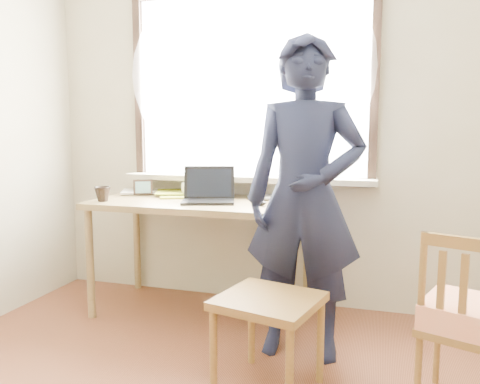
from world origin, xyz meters
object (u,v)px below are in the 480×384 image
(desk, at_px, (202,212))
(mug_dark, at_px, (103,194))
(laptop, at_px, (209,193))
(person, at_px, (305,199))
(side_chair, at_px, (469,318))
(work_chair, at_px, (269,311))
(mug_white, at_px, (190,189))

(desk, xyz_separation_m, mug_dark, (-0.63, -0.23, 0.13))
(laptop, xyz_separation_m, person, (0.71, -0.37, 0.04))
(laptop, height_order, mug_dark, laptop)
(side_chair, distance_m, person, 0.99)
(work_chair, bearing_deg, side_chair, 4.92)
(laptop, relative_size, mug_white, 3.17)
(desk, height_order, side_chair, side_chair)
(laptop, bearing_deg, person, -27.62)
(mug_dark, bearing_deg, person, -6.99)
(desk, xyz_separation_m, laptop, (0.07, -0.03, 0.14))
(desk, bearing_deg, side_chair, -25.83)
(desk, bearing_deg, work_chair, -51.15)
(mug_dark, distance_m, side_chair, 2.31)
(laptop, distance_m, side_chair, 1.73)
(mug_white, bearing_deg, person, -31.84)
(laptop, bearing_deg, side_chair, -25.82)
(person, bearing_deg, side_chair, -26.90)
(mug_white, xyz_separation_m, mug_dark, (-0.47, -0.41, -0.00))
(person, bearing_deg, mug_white, 145.45)
(mug_dark, height_order, work_chair, mug_dark)
(desk, bearing_deg, mug_white, 131.96)
(desk, relative_size, mug_dark, 13.60)
(laptop, height_order, mug_white, laptop)
(desk, height_order, work_chair, desk)
(mug_dark, bearing_deg, work_chair, -25.04)
(work_chair, height_order, person, person)
(mug_white, bearing_deg, side_chair, -28.44)
(mug_dark, xyz_separation_m, person, (1.41, -0.17, 0.05))
(work_chair, bearing_deg, laptop, 127.10)
(desk, height_order, laptop, laptop)
(work_chair, bearing_deg, person, 77.39)
(desk, height_order, mug_white, mug_white)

